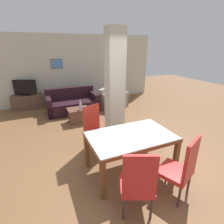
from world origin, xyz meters
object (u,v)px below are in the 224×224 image
Objects in this scene: dining_chair_near_right at (181,167)px; floor_lamp at (122,65)px; tv_screen at (25,88)px; dining_chair_far_left at (95,128)px; coffee_table at (79,115)px; dining_table at (131,142)px; dining_chair_near_left at (138,182)px; tv_stand at (28,102)px; bottle at (81,106)px; sofa at (72,104)px; armchair at (113,101)px.

floor_lamp is at bearing 48.82° from dining_chair_near_right.
dining_chair_far_left is at bearing 130.08° from tv_screen.
coffee_table is 2.53m from tv_screen.
tv_screen is at bearing 111.50° from dining_table.
dining_chair_near_left is 6.00m from floor_lamp.
tv_stand is 4.09m from floor_lamp.
coffee_table is (0.03, 3.53, -0.33)m from dining_chair_near_left.
dining_chair_near_left and dining_chair_far_left have the same top height.
bottle is (-0.29, 2.55, -0.05)m from dining_table.
tv_screen is (-1.49, 0.98, 0.53)m from sofa.
tv_stand is 1.40× the size of tv_screen.
floor_lamp is (2.47, 3.61, 0.91)m from dining_chair_far_left.
floor_lamp is at bearing 65.16° from dining_table.
floor_lamp reaches higher than bottle.
armchair is (1.17, 3.40, -0.33)m from dining_table.
dining_chair_near_right is at bearing 90.38° from dining_chair_far_left.
dining_chair_far_left is at bearing -68.84° from tv_stand.
sofa reaches higher than armchair.
floor_lamp is (2.42, 0.87, 1.17)m from sofa.
tv_screen is (0.00, 0.00, 0.55)m from tv_stand.
dining_chair_near_left is 3.54m from coffee_table.
dining_table is 2.56m from bottle.
tv_screen is (-2.99, 1.23, 0.54)m from armchair.
armchair reaches higher than coffee_table.
coffee_table is at bearing 145.57° from tv_screen.
dining_table is 3.61m from armchair.
dining_table is at bearing 32.18° from armchair.
sofa is 1.61× the size of tv_stand.
armchair is 1.87× the size of coffee_table.
dining_table is 0.96m from dining_chair_near_left.
armchair is 3.23m from tv_stand.
dining_chair_far_left is 1.36× the size of tv_screen.
coffee_table is at bearing 78.16° from dining_chair_near_right.
bottle is (0.04, -1.10, 0.26)m from sofa.
dining_chair_near_right is at bearing 23.50° from dining_chair_near_left.
tv_stand is at bearing 126.35° from bottle.
dining_chair_near_left is at bearing -75.34° from tv_stand.
dining_table reaches higher than coffee_table.
bottle is at bearing -8.59° from armchair.
sofa is at bearing -160.35° from floor_lamp.
dining_chair_near_left is at bearing 156.22° from dining_chair_near_right.
dining_chair_far_left is 4.00m from tv_stand.
dining_chair_near_right is 1.00× the size of dining_chair_near_left.
coffee_table is at bearing -53.35° from tv_stand.
bottle is 2.60m from tv_stand.
dining_chair_far_left is at bearing 112.85° from dining_table.
dining_chair_far_left is at bearing -90.98° from coffee_table.
floor_lamp is at bearing -162.74° from tv_screen.
floor_lamp reaches higher than coffee_table.
armchair is 4.11× the size of bottle.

